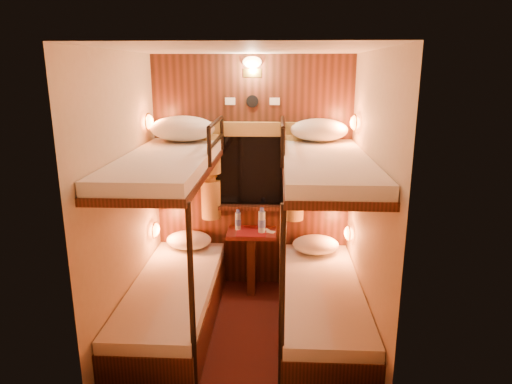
# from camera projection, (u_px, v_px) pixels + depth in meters

# --- Properties ---
(floor) EXTENTS (2.10, 2.10, 0.00)m
(floor) POSITION_uv_depth(u_px,v_px,m) (246.00, 334.00, 4.02)
(floor) COLOR #340E0E
(floor) RESTS_ON ground
(ceiling) EXTENTS (2.10, 2.10, 0.00)m
(ceiling) POSITION_uv_depth(u_px,v_px,m) (244.00, 49.00, 3.39)
(ceiling) COLOR silver
(ceiling) RESTS_ON wall_back
(wall_back) EXTENTS (2.40, 0.00, 2.40)m
(wall_back) POSITION_uv_depth(u_px,v_px,m) (253.00, 175.00, 4.72)
(wall_back) COLOR #C6B293
(wall_back) RESTS_ON floor
(wall_front) EXTENTS (2.40, 0.00, 2.40)m
(wall_front) POSITION_uv_depth(u_px,v_px,m) (232.00, 254.00, 2.69)
(wall_front) COLOR #C6B293
(wall_front) RESTS_ON floor
(wall_left) EXTENTS (0.00, 2.40, 2.40)m
(wall_left) POSITION_uv_depth(u_px,v_px,m) (124.00, 202.00, 3.75)
(wall_left) COLOR #C6B293
(wall_left) RESTS_ON floor
(wall_right) EXTENTS (0.00, 2.40, 2.40)m
(wall_right) POSITION_uv_depth(u_px,v_px,m) (369.00, 205.00, 3.66)
(wall_right) COLOR #C6B293
(wall_right) RESTS_ON floor
(back_panel) EXTENTS (2.00, 0.03, 2.40)m
(back_panel) POSITION_uv_depth(u_px,v_px,m) (253.00, 175.00, 4.70)
(back_panel) COLOR black
(back_panel) RESTS_ON floor
(bunk_left) EXTENTS (0.72, 1.90, 1.82)m
(bunk_left) POSITION_uv_depth(u_px,v_px,m) (172.00, 271.00, 3.97)
(bunk_left) COLOR black
(bunk_left) RESTS_ON floor
(bunk_right) EXTENTS (0.72, 1.90, 1.82)m
(bunk_right) POSITION_uv_depth(u_px,v_px,m) (322.00, 274.00, 3.91)
(bunk_right) COLOR black
(bunk_right) RESTS_ON floor
(window) EXTENTS (1.00, 0.12, 0.79)m
(window) POSITION_uv_depth(u_px,v_px,m) (252.00, 177.00, 4.68)
(window) COLOR black
(window) RESTS_ON back_panel
(curtains) EXTENTS (1.10, 0.22, 1.00)m
(curtains) POSITION_uv_depth(u_px,v_px,m) (252.00, 170.00, 4.63)
(curtains) COLOR olive
(curtains) RESTS_ON back_panel
(back_fixtures) EXTENTS (0.54, 0.09, 0.48)m
(back_fixtures) POSITION_uv_depth(u_px,v_px,m) (252.00, 70.00, 4.40)
(back_fixtures) COLOR black
(back_fixtures) RESTS_ON back_panel
(reading_lamps) EXTENTS (2.00, 0.20, 1.25)m
(reading_lamps) POSITION_uv_depth(u_px,v_px,m) (251.00, 179.00, 4.37)
(reading_lamps) COLOR orange
(reading_lamps) RESTS_ON wall_left
(table) EXTENTS (0.50, 0.34, 0.66)m
(table) POSITION_uv_depth(u_px,v_px,m) (252.00, 253.00, 4.73)
(table) COLOR #591C14
(table) RESTS_ON floor
(bottle_left) EXTENTS (0.06, 0.06, 0.21)m
(bottle_left) POSITION_uv_depth(u_px,v_px,m) (238.00, 221.00, 4.69)
(bottle_left) COLOR #99BFE5
(bottle_left) RESTS_ON table
(bottle_right) EXTENTS (0.08, 0.08, 0.26)m
(bottle_right) POSITION_uv_depth(u_px,v_px,m) (262.00, 222.00, 4.61)
(bottle_right) COLOR #99BFE5
(bottle_right) RESTS_ON table
(sachet_a) EXTENTS (0.10, 0.09, 0.01)m
(sachet_a) POSITION_uv_depth(u_px,v_px,m) (271.00, 232.00, 4.64)
(sachet_a) COLOR silver
(sachet_a) RESTS_ON table
(sachet_b) EXTENTS (0.10, 0.09, 0.01)m
(sachet_b) POSITION_uv_depth(u_px,v_px,m) (265.00, 230.00, 4.71)
(sachet_b) COLOR silver
(sachet_b) RESTS_ON table
(pillow_lower_left) EXTENTS (0.46, 0.33, 0.18)m
(pillow_lower_left) POSITION_uv_depth(u_px,v_px,m) (189.00, 240.00, 4.71)
(pillow_lower_left) COLOR silver
(pillow_lower_left) RESTS_ON bunk_left
(pillow_lower_right) EXTENTS (0.47, 0.33, 0.18)m
(pillow_lower_right) POSITION_uv_depth(u_px,v_px,m) (316.00, 245.00, 4.59)
(pillow_lower_right) COLOR silver
(pillow_lower_right) RESTS_ON bunk_right
(pillow_upper_left) EXTENTS (0.62, 0.44, 0.24)m
(pillow_upper_left) POSITION_uv_depth(u_px,v_px,m) (183.00, 129.00, 4.33)
(pillow_upper_left) COLOR silver
(pillow_upper_left) RESTS_ON bunk_left
(pillow_upper_right) EXTENTS (0.55, 0.39, 0.22)m
(pillow_upper_right) POSITION_uv_depth(u_px,v_px,m) (319.00, 130.00, 4.35)
(pillow_upper_right) COLOR silver
(pillow_upper_right) RESTS_ON bunk_right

